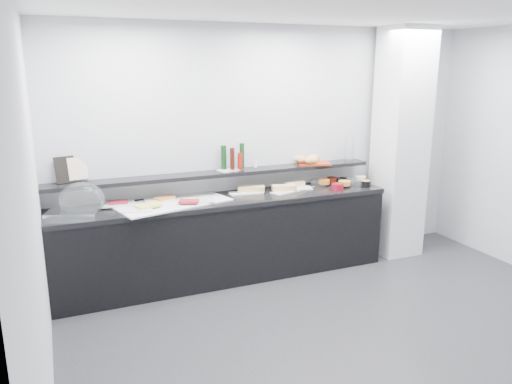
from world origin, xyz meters
name	(u,v)px	position (x,y,z in m)	size (l,w,h in m)	color
ground	(370,339)	(0.00, 0.00, 0.00)	(5.00, 5.00, 0.00)	#2D2D30
back_wall	(274,148)	(0.00, 2.00, 1.35)	(5.00, 0.02, 2.70)	#B9BCC1
ceiling	(392,2)	(0.00, 0.00, 2.70)	(5.00, 5.00, 0.00)	white
column	(400,144)	(1.50, 1.65, 1.35)	(0.50, 0.50, 2.70)	white
buffet_cabinet	(226,240)	(-0.70, 1.70, 0.42)	(3.60, 0.60, 0.85)	black
counter_top	(225,200)	(-0.70, 1.70, 0.88)	(3.62, 0.62, 0.05)	black
wall_shelf	(219,174)	(-0.70, 1.88, 1.13)	(3.60, 0.25, 0.04)	black
cloche_base	(74,212)	(-2.21, 1.69, 0.92)	(0.47, 0.31, 0.04)	silver
cloche_dome	(82,200)	(-2.13, 1.72, 1.03)	(0.43, 0.28, 0.34)	silver
linen_runner	(173,203)	(-1.26, 1.69, 0.91)	(1.13, 0.53, 0.01)	silver
platter_meat_a	(118,204)	(-1.79, 1.81, 0.92)	(0.32, 0.21, 0.01)	white
food_meat_a	(118,202)	(-1.79, 1.81, 0.94)	(0.19, 0.12, 0.02)	maroon
platter_salmon	(160,200)	(-1.37, 1.82, 0.92)	(0.30, 0.20, 0.01)	white
food_salmon	(165,198)	(-1.32, 1.80, 0.94)	(0.19, 0.12, 0.02)	orange
platter_cheese	(138,210)	(-1.64, 1.53, 0.92)	(0.27, 0.18, 0.01)	white
food_cheese	(148,206)	(-1.54, 1.57, 0.94)	(0.23, 0.15, 0.02)	#E4D758
platter_meat_b	(199,200)	(-1.01, 1.63, 0.92)	(0.32, 0.21, 0.01)	silver
food_meat_b	(189,201)	(-1.13, 1.57, 0.94)	(0.19, 0.12, 0.02)	maroon
sandwich_plate_left	(246,193)	(-0.43, 1.80, 0.91)	(0.36, 0.15, 0.01)	white
sandwich_food_left	(251,189)	(-0.36, 1.81, 0.94)	(0.29, 0.11, 0.06)	#DDBD74
tongs_left	(236,194)	(-0.56, 1.75, 0.92)	(0.01, 0.01, 0.16)	silver
sandwich_plate_mid	(286,192)	(0.00, 1.67, 0.91)	(0.34, 0.15, 0.01)	silver
sandwich_food_mid	(284,188)	(0.00, 1.71, 0.94)	(0.27, 0.10, 0.06)	tan
tongs_mid	(281,193)	(-0.09, 1.62, 0.92)	(0.01, 0.01, 0.16)	silver
sandwich_plate_right	(295,188)	(0.17, 1.78, 0.91)	(0.38, 0.16, 0.01)	white
sandwich_food_right	(295,184)	(0.18, 1.81, 0.94)	(0.24, 0.09, 0.06)	#DBB773
tongs_right	(308,187)	(0.31, 1.72, 0.92)	(0.01, 0.01, 0.16)	silver
bowl_glass_fruit	(318,183)	(0.48, 1.80, 0.94)	(0.18, 0.18, 0.07)	white
fill_glass_fruit	(324,182)	(0.55, 1.79, 0.95)	(0.14, 0.14, 0.05)	orange
bowl_black_jam	(342,181)	(0.79, 1.78, 0.94)	(0.13, 0.13, 0.07)	black
fill_black_jam	(332,179)	(0.70, 1.85, 0.95)	(0.12, 0.12, 0.05)	#55170C
bowl_glass_cream	(348,181)	(0.87, 1.76, 0.94)	(0.20, 0.20, 0.07)	white
fill_glass_cream	(360,178)	(1.05, 1.79, 0.95)	(0.14, 0.14, 0.05)	silver
bowl_red_jam	(337,187)	(0.59, 1.55, 0.94)	(0.14, 0.14, 0.07)	maroon
fill_red_jam	(339,185)	(0.62, 1.56, 0.95)	(0.10, 0.10, 0.05)	#62220E
bowl_glass_salmon	(356,183)	(0.88, 1.61, 0.94)	(0.17, 0.17, 0.07)	silver
fill_glass_salmon	(344,183)	(0.73, 1.63, 0.95)	(0.14, 0.14, 0.05)	orange
bowl_black_fruit	(366,184)	(0.97, 1.55, 0.94)	(0.12, 0.12, 0.07)	black
fill_black_fruit	(365,183)	(0.97, 1.56, 0.95)	(0.11, 0.11, 0.05)	orange
framed_print	(65,170)	(-2.25, 1.96, 1.28)	(0.19, 0.02, 0.26)	black
print_art	(78,168)	(-2.13, 1.98, 1.28)	(0.19, 0.00, 0.22)	beige
condiment_tray	(229,170)	(-0.59, 1.90, 1.16)	(0.23, 0.14, 0.01)	white
bottle_green_a	(224,157)	(-0.63, 1.94, 1.29)	(0.06, 0.06, 0.26)	#0E3413
bottle_brown	(232,159)	(-0.55, 1.87, 1.28)	(0.05, 0.05, 0.24)	#37110A
bottle_green_b	(242,156)	(-0.43, 1.89, 1.30)	(0.05, 0.05, 0.28)	#0E3613
bottle_hot	(240,161)	(-0.46, 1.87, 1.25)	(0.05, 0.05, 0.18)	#A5120B
shaker_salt	(238,165)	(-0.47, 1.91, 1.20)	(0.03, 0.03, 0.07)	white
shaker_pepper	(256,164)	(-0.27, 1.89, 1.20)	(0.03, 0.03, 0.07)	white
bread_tray	(314,163)	(0.45, 1.86, 1.16)	(0.36, 0.26, 0.02)	maroon
bread_roll_nw	(299,159)	(0.29, 1.93, 1.21)	(0.13, 0.09, 0.08)	tan
bread_roll_n	(315,158)	(0.49, 1.92, 1.21)	(0.12, 0.08, 0.08)	#CE7F4E
bread_roll_ne	(311,158)	(0.45, 1.93, 1.21)	(0.13, 0.08, 0.08)	#AC8641
bread_roll_sw	(310,160)	(0.37, 1.80, 1.21)	(0.15, 0.10, 0.08)	#BA8F47
bread_roll_s	(312,160)	(0.39, 1.80, 1.21)	(0.16, 0.10, 0.08)	tan
bread_roll_midw	(302,160)	(0.31, 1.88, 1.21)	(0.14, 0.09, 0.08)	#C97E4C
bread_roll_mide	(313,158)	(0.47, 1.92, 1.21)	(0.14, 0.09, 0.08)	gold
carafe	(349,149)	(0.92, 1.85, 1.30)	(0.11, 0.11, 0.30)	silver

